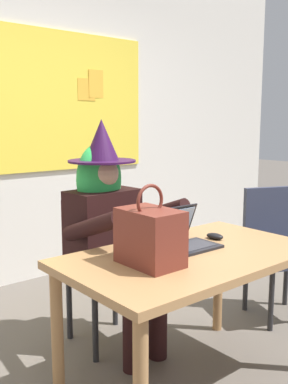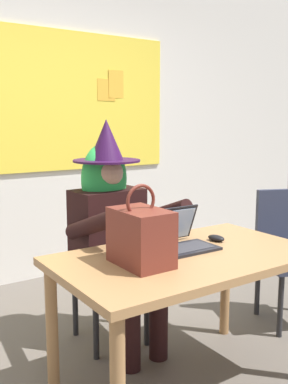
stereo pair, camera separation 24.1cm
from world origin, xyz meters
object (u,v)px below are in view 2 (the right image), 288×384
object	(u,v)px
laptop	(181,239)
computer_mouse	(216,238)
desk_main	(186,272)
handbag	(141,236)
chair_at_desk	(104,260)
chair_extra_corner	(288,248)
person_costumed	(113,221)

from	to	relation	value
laptop	computer_mouse	bearing A→B (deg)	-2.17
desk_main	handbag	distance (m)	0.36
chair_at_desk	chair_extra_corner	distance (m)	1.27
desk_main	chair_extra_corner	distance (m)	1.14
person_costumed	computer_mouse	xyz separation A→B (m)	(0.36, -0.52, -0.04)
computer_mouse	chair_extra_corner	size ratio (longest dim) A/B	0.11
desk_main	handbag	xyz separation A→B (m)	(-0.28, -0.00, 0.23)
desk_main	laptop	distance (m)	0.18
handbag	person_costumed	bearing A→B (deg)	70.90
person_costumed	laptop	xyz separation A→B (m)	(0.12, -0.51, -0.01)
chair_at_desk	laptop	world-z (taller)	laptop
chair_at_desk	laptop	distance (m)	0.69
handbag	desk_main	bearing A→B (deg)	0.76
desk_main	computer_mouse	size ratio (longest dim) A/B	12.63
desk_main	handbag	bearing A→B (deg)	-179.24
chair_at_desk	chair_extra_corner	bearing A→B (deg)	71.84
person_costumed	laptop	world-z (taller)	person_costumed
computer_mouse	laptop	bearing A→B (deg)	168.34
computer_mouse	person_costumed	bearing A→B (deg)	116.01
desk_main	chair_at_desk	xyz separation A→B (m)	(-0.06, 0.74, -0.13)
computer_mouse	chair_extra_corner	xyz separation A→B (m)	(0.82, 0.14, -0.23)
desk_main	handbag	size ratio (longest dim) A/B	3.47
laptop	handbag	distance (m)	0.36
chair_extra_corner	chair_at_desk	bearing A→B (deg)	-89.32
desk_main	laptop	world-z (taller)	laptop
desk_main	chair_at_desk	world-z (taller)	chair_at_desk
computer_mouse	handbag	distance (m)	0.59
handbag	chair_extra_corner	xyz separation A→B (m)	(1.39, 0.24, -0.35)
person_costumed	laptop	size ratio (longest dim) A/B	4.46
desk_main	laptop	xyz separation A→B (m)	(0.05, 0.11, 0.14)
person_costumed	computer_mouse	size ratio (longest dim) A/B	13.38
chair_at_desk	laptop	xyz separation A→B (m)	(0.11, -0.63, 0.27)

